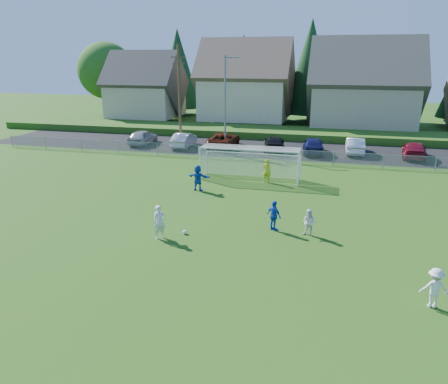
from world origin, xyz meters
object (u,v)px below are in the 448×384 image
Objects in this scene: player_blue_a at (274,216)px; car_a at (143,137)px; car_c at (224,140)px; soccer_goal at (251,158)px; player_white_b at (309,223)px; goalkeeper at (267,171)px; player_white_a at (159,222)px; car_g at (414,150)px; car_b at (184,140)px; car_d at (274,143)px; player_blue_b at (198,178)px; soccer_ball at (185,232)px; player_white_c at (434,288)px; car_e at (313,145)px; car_f at (355,146)px.

car_a is at bearing -12.90° from player_blue_a.
soccer_goal is (4.99, -11.26, 0.88)m from car_c.
soccer_goal is (-5.02, 10.00, 0.91)m from player_white_b.
player_white_b is at bearing 124.66° from goalkeeper.
car_a is (-11.25, 22.72, -0.11)m from player_white_a.
car_b is at bearing 8.33° from car_g.
player_blue_a is at bearing 90.41° from car_d.
player_white_b is 10.14m from player_blue_b.
soccer_goal reaches higher than soccer_ball.
soccer_goal reaches higher than player_white_c.
player_blue_a is 0.35× the size of car_e.
player_white_a is 1.07× the size of player_blue_a.
player_blue_a reaches higher than car_a.
car_a is 1.01× the size of car_b.
player_blue_a is 0.36× the size of car_a.
car_b is at bearing 3.16° from car_f.
player_white_c is (11.19, -4.26, 0.67)m from soccer_ball.
soccer_goal is at bearing 83.64° from soccer_ball.
car_e is at bearing -109.08° from player_blue_b.
car_d is at bearing 40.72° from player_white_a.
car_a reaches higher than car_f.
car_d is (-4.77, 20.81, -0.02)m from player_white_b.
player_white_a is 12.71m from player_white_c.
car_e is (2.72, 10.95, -0.07)m from goalkeeper.
car_g is (5.20, -0.58, -0.05)m from car_f.
car_b is 9.15m from car_d.
player_blue_a reaches higher than player_white_c.
goalkeeper is 0.39× the size of car_a.
car_c is 12.34m from soccer_goal.
car_c is (-6.32, 11.81, -0.12)m from goalkeeper.
player_blue_a is (-1.87, 0.34, 0.10)m from player_white_b.
car_c is at bearing -10.43° from car_e.
car_f is at bearing -177.74° from car_a.
player_blue_a is 9.29m from goalkeeper.
soccer_ball is 0.05× the size of car_f.
car_e is 9.05m from car_g.
car_c is at bearing -48.56° from goalkeeper.
car_b is (-18.80, 25.80, -0.04)m from player_white_c.
soccer_ball is 11.15m from goalkeeper.
car_b is (-13.90, 20.17, 0.02)m from player_white_b.
player_white_c reaches higher than player_white_b.
goalkeeper is 0.39× the size of car_b.
player_white_c is 0.35× the size of car_b.
soccer_ball is 25.13m from car_a.
player_white_c reaches higher than car_c.
car_e reaches higher than car_g.
car_b reaches higher than player_white_b.
car_a reaches higher than car_g.
player_white_a is at bearing 62.88° from car_g.
car_f is (-2.03, 27.00, -0.01)m from player_white_c.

